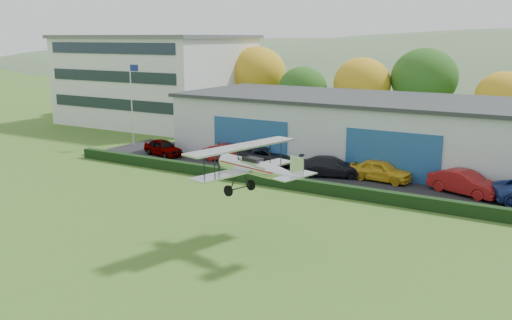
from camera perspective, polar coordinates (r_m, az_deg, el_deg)
The scene contains 15 objects.
ground at distance 25.41m, azimuth -13.30°, elevation -11.46°, with size 300.00×300.00×0.00m, color #446921.
apron at distance 41.08m, azimuth 10.64°, elevation -1.97°, with size 48.00×9.00×0.05m, color black.
hedge at distance 36.66m, azimuth 8.05°, elevation -3.05°, with size 46.00×0.60×0.80m, color black.
hangar at distance 46.50m, azimuth 16.08°, elevation 2.77°, with size 40.60×12.60×5.30m.
office_block at distance 68.18m, azimuth -10.17°, elevation 8.22°, with size 20.60×15.60×10.40m.
flagpole at distance 53.18m, azimuth -12.66°, elevation 6.45°, with size 1.05×0.10×8.00m.
tree_belt at distance 59.35m, azimuth 15.54°, elevation 7.71°, with size 75.70×13.22×10.12m.
distant_hills at distance 159.54m, azimuth 22.92°, elevation 3.25°, with size 430.00×196.00×56.00m.
car_0 at distance 48.86m, azimuth -9.56°, elevation 1.28°, with size 1.66×4.13×1.41m, color gray.
car_1 at distance 45.98m, azimuth -2.93°, elevation 0.72°, with size 1.49×4.26×1.40m, color maroon.
car_2 at distance 44.79m, azimuth 1.07°, elevation 0.40°, with size 2.29×4.97×1.38m, color black.
car_3 at distance 41.46m, azimuth 7.80°, elevation -0.66°, with size 2.04×5.01×1.45m, color black.
car_4 at distance 40.70m, azimuth 12.75°, elevation -1.06°, with size 1.79×4.45×1.52m, color gold.
car_5 at distance 38.80m, azimuth 20.78°, elevation -2.21°, with size 1.67×4.79×1.58m, color maroon.
biplane at distance 26.81m, azimuth -0.22°, elevation -0.58°, with size 5.84×6.63×2.47m.
Camera 1 is at (16.44, -16.46, 10.23)m, focal length 38.75 mm.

